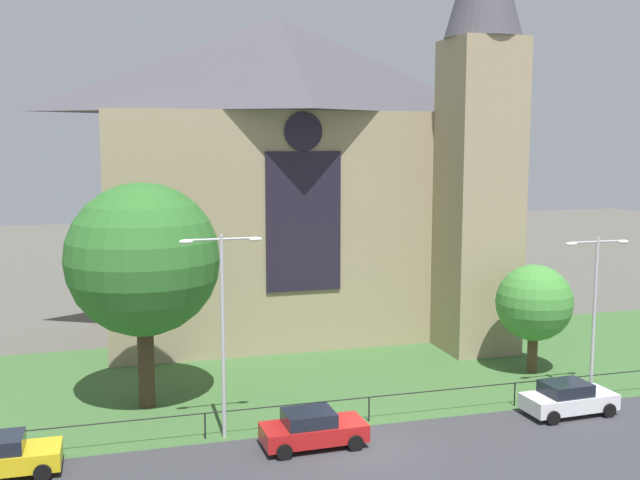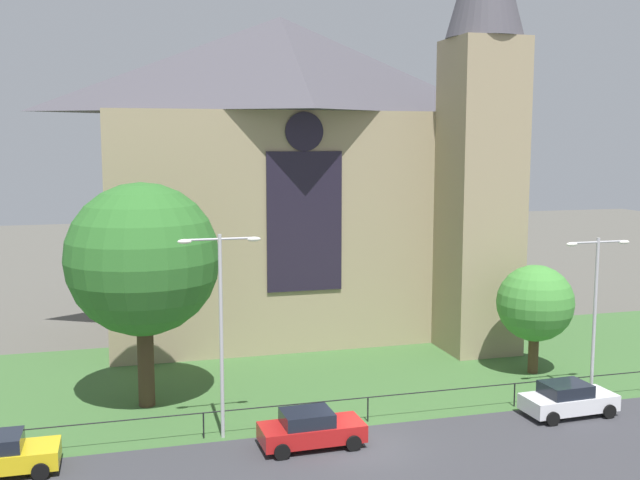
% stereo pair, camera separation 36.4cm
% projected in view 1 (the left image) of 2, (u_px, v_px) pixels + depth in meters
% --- Properties ---
extents(ground, '(160.00, 160.00, 0.00)m').
position_uv_depth(ground, '(302.00, 374.00, 40.24)').
color(ground, '#56544C').
extents(road_asphalt, '(120.00, 8.00, 0.01)m').
position_uv_depth(road_asphalt, '(381.00, 466.00, 28.80)').
color(road_asphalt, '#38383D').
rests_on(road_asphalt, ground).
extents(grass_verge, '(120.00, 20.00, 0.01)m').
position_uv_depth(grass_verge, '(311.00, 385.00, 38.33)').
color(grass_verge, '#3D6633').
rests_on(grass_verge, ground).
extents(church_building, '(23.20, 16.20, 26.00)m').
position_uv_depth(church_building, '(293.00, 173.00, 48.22)').
color(church_building, tan).
rests_on(church_building, ground).
extents(iron_railing, '(28.88, 0.07, 1.13)m').
position_uv_depth(iron_railing, '(369.00, 400.00, 33.27)').
color(iron_railing, black).
rests_on(iron_railing, ground).
extents(tree_right_near, '(4.04, 4.04, 5.81)m').
position_uv_depth(tree_right_near, '(534.00, 303.00, 40.04)').
color(tree_right_near, '#4C3823').
rests_on(tree_right_near, ground).
extents(tree_left_near, '(7.02, 7.02, 10.45)m').
position_uv_depth(tree_left_near, '(143.00, 260.00, 34.44)').
color(tree_left_near, '#423021').
rests_on(tree_left_near, ground).
extents(streetlamp_near, '(3.37, 0.26, 8.56)m').
position_uv_depth(streetlamp_near, '(222.00, 311.00, 30.85)').
color(streetlamp_near, '#B2B2B7').
rests_on(streetlamp_near, ground).
extents(streetlamp_far, '(3.37, 0.26, 7.80)m').
position_uv_depth(streetlamp_far, '(595.00, 296.00, 35.71)').
color(streetlamp_far, '#B2B2B7').
rests_on(streetlamp_far, ground).
extents(parked_car_yellow, '(4.22, 2.05, 1.51)m').
position_uv_depth(parked_car_yellow, '(0.00, 456.00, 27.90)').
color(parked_car_yellow, gold).
rests_on(parked_car_yellow, ground).
extents(parked_car_red, '(4.25, 2.12, 1.51)m').
position_uv_depth(parked_car_red, '(313.00, 429.00, 30.54)').
color(parked_car_red, '#B21919').
rests_on(parked_car_red, ground).
extents(parked_car_white, '(4.27, 2.18, 1.51)m').
position_uv_depth(parked_car_white, '(568.00, 398.00, 34.17)').
color(parked_car_white, silver).
rests_on(parked_car_white, ground).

